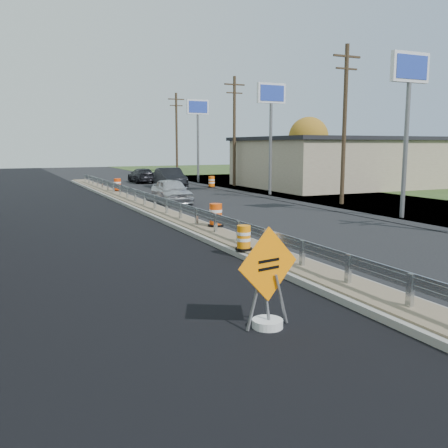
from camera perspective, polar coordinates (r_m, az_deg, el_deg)
name	(u,v)px	position (r m, az deg, el deg)	size (l,w,h in m)	color
ground	(238,247)	(17.62, 1.67, -2.65)	(140.00, 140.00, 0.00)	black
milled_overlay	(70,218)	(25.91, -17.23, 0.70)	(7.20, 120.00, 0.01)	black
median	(167,215)	(24.92, -6.55, 0.97)	(1.60, 55.00, 0.23)	gray
guardrail	(161,201)	(25.79, -7.27, 2.61)	(0.10, 46.15, 0.72)	silver
retail_building_near	(351,162)	(45.62, 14.30, 6.93)	(18.50, 12.50, 4.27)	tan
pylon_sign_south	(409,83)	(26.08, 20.40, 14.86)	(2.20, 0.30, 7.90)	slate
pylon_sign_mid	(271,104)	(36.45, 5.41, 13.52)	(2.20, 0.30, 7.90)	slate
pylon_sign_north	(198,115)	(49.05, -3.02, 12.36)	(2.20, 0.30, 7.90)	slate
utility_pole_smid	(345,122)	(31.12, 13.61, 11.27)	(1.90, 0.26, 9.40)	#473523
utility_pole_nmid	(234,129)	(43.90, 1.19, 10.76)	(1.90, 0.26, 9.40)	#473523
utility_pole_north	(177,133)	(57.75, -5.44, 10.29)	(1.90, 0.26, 9.40)	#473523
tree_far_yellow	(309,137)	(59.85, 9.64, 9.78)	(4.62, 4.62, 6.86)	#473523
caution_sign	(268,303)	(9.87, 5.03, -8.97)	(1.44, 0.61, 2.02)	white
barrel_median_near	(244,238)	(15.97, 2.27, -1.64)	(0.54, 0.54, 0.80)	black
barrel_median_mid	(216,215)	(20.62, -0.95, 0.98)	(0.65, 0.65, 0.95)	black
barrel_median_far	(118,185)	(37.62, -12.07, 4.38)	(0.63, 0.63, 0.92)	black
barrel_shoulder_mid	(212,182)	(42.75, -1.43, 4.81)	(0.66, 0.66, 0.96)	black
barrel_shoulder_far	(172,179)	(47.42, -5.93, 5.11)	(0.58, 0.58, 0.85)	black
car_silver	(172,191)	(31.14, -6.01, 3.77)	(1.79, 4.45, 1.52)	silver
car_dark_mid	(170,178)	(42.36, -6.21, 5.25)	(1.79, 5.15, 1.70)	black
car_dark_far	(142,175)	(49.09, -9.39, 5.50)	(1.93, 4.74, 1.38)	black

